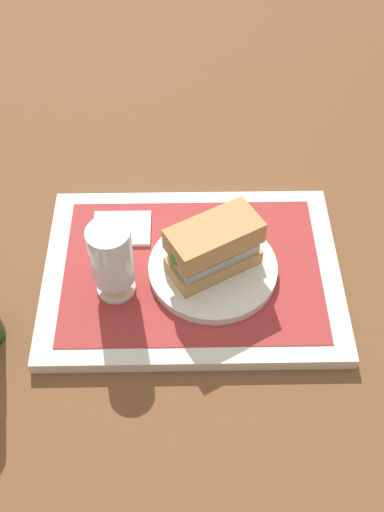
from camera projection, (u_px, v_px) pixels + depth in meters
ground_plane at (192, 277)px, 0.93m from camera, size 3.00×3.00×0.00m
tray at (192, 273)px, 0.92m from camera, size 0.44×0.32×0.02m
placemat at (192, 268)px, 0.91m from camera, size 0.38×0.27×0.00m
plate at (213, 268)px, 0.90m from camera, size 0.19×0.19×0.01m
sandwich at (212, 248)px, 0.86m from camera, size 0.14×0.12×0.08m
beer_glass at (112, 260)px, 0.83m from camera, size 0.06×0.06×0.12m
napkin_folded at (122, 229)px, 0.96m from camera, size 0.09×0.07×0.01m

